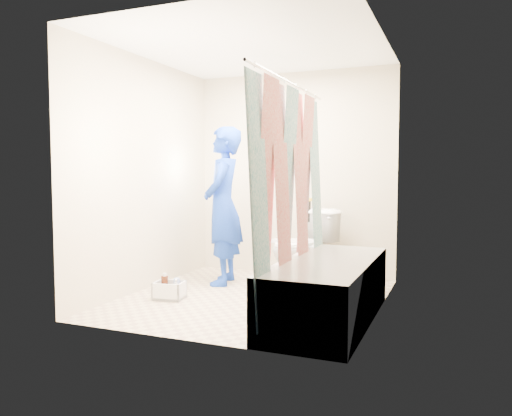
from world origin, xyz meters
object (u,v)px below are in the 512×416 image
at_px(bathtub, 328,288).
at_px(toilet, 303,247).
at_px(plumber, 223,206).
at_px(cleaning_caddy, 170,291).

height_order(bathtub, toilet, toilet).
relative_size(bathtub, toilet, 2.14).
bearing_deg(bathtub, plumber, 146.68).
bearing_deg(bathtub, cleaning_caddy, 175.95).
bearing_deg(cleaning_caddy, plumber, 68.28).
xyz_separation_m(bathtub, plumber, (-1.40, 0.92, 0.59)).
distance_m(toilet, plumber, 0.98).
xyz_separation_m(plumber, cleaning_caddy, (-0.18, -0.81, -0.78)).
bearing_deg(plumber, bathtub, 41.98).
distance_m(toilet, cleaning_caddy, 1.51).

